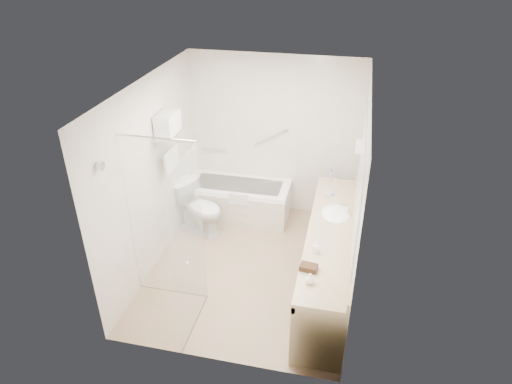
% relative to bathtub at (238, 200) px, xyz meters
% --- Properties ---
extents(floor, '(3.20, 3.20, 0.00)m').
position_rel_bathtub_xyz_m(floor, '(0.50, -1.24, -0.28)').
color(floor, '#9E7C62').
rests_on(floor, ground).
extents(ceiling, '(2.60, 3.20, 0.10)m').
position_rel_bathtub_xyz_m(ceiling, '(0.50, -1.24, 2.22)').
color(ceiling, silver).
rests_on(ceiling, wall_back).
extents(wall_back, '(2.60, 0.10, 2.50)m').
position_rel_bathtub_xyz_m(wall_back, '(0.50, 0.36, 0.97)').
color(wall_back, silver).
rests_on(wall_back, ground).
extents(wall_front, '(2.60, 0.10, 2.50)m').
position_rel_bathtub_xyz_m(wall_front, '(0.50, -2.84, 0.97)').
color(wall_front, silver).
rests_on(wall_front, ground).
extents(wall_left, '(0.10, 3.20, 2.50)m').
position_rel_bathtub_xyz_m(wall_left, '(-0.80, -1.24, 0.97)').
color(wall_left, silver).
rests_on(wall_left, ground).
extents(wall_right, '(0.10, 3.20, 2.50)m').
position_rel_bathtub_xyz_m(wall_right, '(1.80, -1.24, 0.97)').
color(wall_right, silver).
rests_on(wall_right, ground).
extents(bathtub, '(1.60, 0.73, 0.59)m').
position_rel_bathtub_xyz_m(bathtub, '(0.00, 0.00, 0.00)').
color(bathtub, white).
rests_on(bathtub, floor).
extents(grab_bar_short, '(0.40, 0.03, 0.03)m').
position_rel_bathtub_xyz_m(grab_bar_short, '(-0.45, 0.32, 0.67)').
color(grab_bar_short, silver).
rests_on(grab_bar_short, wall_back).
extents(grab_bar_long, '(0.53, 0.03, 0.33)m').
position_rel_bathtub_xyz_m(grab_bar_long, '(0.45, 0.32, 0.97)').
color(grab_bar_long, silver).
rests_on(grab_bar_long, wall_back).
extents(shower_enclosure, '(0.96, 0.91, 2.11)m').
position_rel_bathtub_xyz_m(shower_enclosure, '(-0.13, -2.16, 0.79)').
color(shower_enclosure, silver).
rests_on(shower_enclosure, floor).
extents(towel_shelf, '(0.24, 0.55, 0.81)m').
position_rel_bathtub_xyz_m(towel_shelf, '(-0.67, -0.89, 1.48)').
color(towel_shelf, silver).
rests_on(towel_shelf, wall_left).
extents(vanity_counter, '(0.55, 2.70, 0.95)m').
position_rel_bathtub_xyz_m(vanity_counter, '(1.52, -1.39, 0.36)').
color(vanity_counter, tan).
rests_on(vanity_counter, floor).
extents(sink, '(0.40, 0.52, 0.14)m').
position_rel_bathtub_xyz_m(sink, '(1.55, -0.99, 0.54)').
color(sink, white).
rests_on(sink, vanity_counter).
extents(faucet, '(0.03, 0.03, 0.14)m').
position_rel_bathtub_xyz_m(faucet, '(1.70, -0.99, 0.65)').
color(faucet, silver).
rests_on(faucet, vanity_counter).
extents(mirror, '(0.02, 2.00, 1.20)m').
position_rel_bathtub_xyz_m(mirror, '(1.79, -1.39, 1.27)').
color(mirror, silver).
rests_on(mirror, wall_right).
extents(hairdryer_unit, '(0.08, 0.10, 0.18)m').
position_rel_bathtub_xyz_m(hairdryer_unit, '(1.75, -0.19, 1.17)').
color(hairdryer_unit, white).
rests_on(hairdryer_unit, wall_right).
extents(toilet, '(0.89, 0.71, 0.76)m').
position_rel_bathtub_xyz_m(toilet, '(-0.45, -0.54, 0.10)').
color(toilet, white).
rests_on(toilet, floor).
extents(amenity_basket, '(0.20, 0.14, 0.06)m').
position_rel_bathtub_xyz_m(amenity_basket, '(1.35, -2.18, 0.60)').
color(amenity_basket, '#402616').
rests_on(amenity_basket, vanity_counter).
extents(soap_bottle_a, '(0.08, 0.14, 0.06)m').
position_rel_bathtub_xyz_m(soap_bottle_a, '(1.39, -1.86, 0.61)').
color(soap_bottle_a, white).
rests_on(soap_bottle_a, vanity_counter).
extents(soap_bottle_b, '(0.10, 0.13, 0.09)m').
position_rel_bathtub_xyz_m(soap_bottle_b, '(1.39, -2.39, 0.62)').
color(soap_bottle_b, white).
rests_on(soap_bottle_b, vanity_counter).
extents(water_bottle_left, '(0.06, 0.06, 0.20)m').
position_rel_bathtub_xyz_m(water_bottle_left, '(1.49, -0.85, 0.67)').
color(water_bottle_left, silver).
rests_on(water_bottle_left, vanity_counter).
extents(water_bottle_mid, '(0.05, 0.05, 0.17)m').
position_rel_bathtub_xyz_m(water_bottle_mid, '(1.49, -0.28, 0.65)').
color(water_bottle_mid, silver).
rests_on(water_bottle_mid, vanity_counter).
extents(water_bottle_right, '(0.06, 0.06, 0.18)m').
position_rel_bathtub_xyz_m(water_bottle_right, '(1.42, -0.14, 0.66)').
color(water_bottle_right, silver).
rests_on(water_bottle_right, vanity_counter).
extents(drinking_glass_near, '(0.08, 0.08, 0.09)m').
position_rel_bathtub_xyz_m(drinking_glass_near, '(1.42, -0.61, 0.62)').
color(drinking_glass_near, silver).
rests_on(drinking_glass_near, vanity_counter).
extents(drinking_glass_far, '(0.10, 0.10, 0.10)m').
position_rel_bathtub_xyz_m(drinking_glass_far, '(1.51, -0.45, 0.62)').
color(drinking_glass_far, silver).
rests_on(drinking_glass_far, vanity_counter).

